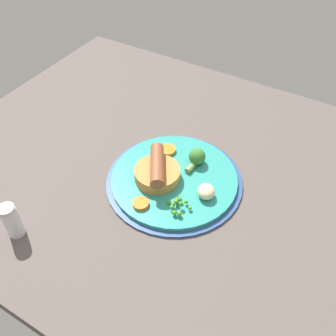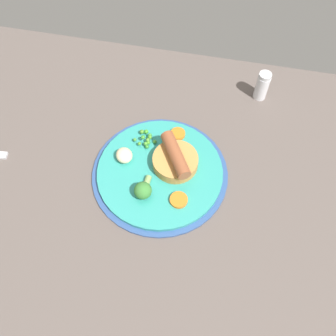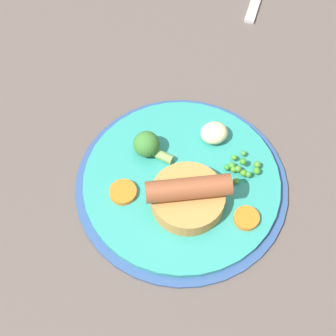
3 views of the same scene
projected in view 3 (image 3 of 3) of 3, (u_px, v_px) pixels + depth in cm
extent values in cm
cube|color=#564C47|center=(162.00, 173.00, 64.62)|extent=(110.00, 80.00, 3.00)
cylinder|color=#2D4C84|center=(181.00, 184.00, 61.77)|extent=(27.97, 27.97, 0.50)
cylinder|color=teal|center=(181.00, 182.00, 61.38)|extent=(25.73, 25.73, 1.40)
cylinder|color=#BC8442|center=(188.00, 198.00, 58.01)|extent=(9.27, 9.27, 2.41)
cylinder|color=#33190C|center=(188.00, 194.00, 57.10)|extent=(7.42, 7.42, 0.30)
cylinder|color=brown|center=(188.00, 188.00, 55.83)|extent=(7.67, 10.21, 2.68)
sphere|color=#3B8B36|center=(248.00, 174.00, 60.19)|extent=(0.84, 0.84, 0.84)
sphere|color=#43902F|center=(232.00, 165.00, 60.82)|extent=(0.87, 0.87, 0.87)
sphere|color=#478C2C|center=(257.00, 165.00, 61.01)|extent=(0.95, 0.95, 0.95)
sphere|color=#449726|center=(233.00, 169.00, 60.56)|extent=(0.80, 0.80, 0.80)
sphere|color=#358E31|center=(227.00, 167.00, 60.97)|extent=(0.78, 0.78, 0.78)
sphere|color=#3F9527|center=(257.00, 171.00, 60.54)|extent=(0.95, 0.95, 0.95)
sphere|color=#448D35|center=(244.00, 153.00, 62.05)|extent=(0.74, 0.74, 0.74)
sphere|color=#4B8A34|center=(238.00, 169.00, 60.38)|extent=(0.87, 0.87, 0.87)
sphere|color=#398B2B|center=(243.00, 162.00, 60.56)|extent=(0.90, 0.90, 0.90)
sphere|color=#468D26|center=(244.00, 173.00, 60.16)|extent=(0.88, 0.88, 0.88)
sphere|color=#49972A|center=(234.00, 158.00, 61.55)|extent=(0.75, 0.75, 0.75)
sphere|color=#428E33|center=(236.00, 181.00, 60.20)|extent=(0.82, 0.82, 0.82)
sphere|color=#387A33|center=(146.00, 144.00, 61.53)|extent=(3.50, 3.50, 3.50)
cylinder|color=#7A9E56|center=(162.00, 156.00, 61.91)|extent=(1.40, 2.74, 1.23)
ellipsoid|color=beige|center=(214.00, 133.00, 63.00)|extent=(4.90, 4.96, 2.60)
cylinder|color=orange|center=(123.00, 192.00, 59.40)|extent=(4.09, 4.09, 0.74)
cylinder|color=orange|center=(246.00, 218.00, 57.51)|extent=(4.43, 4.43, 0.76)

